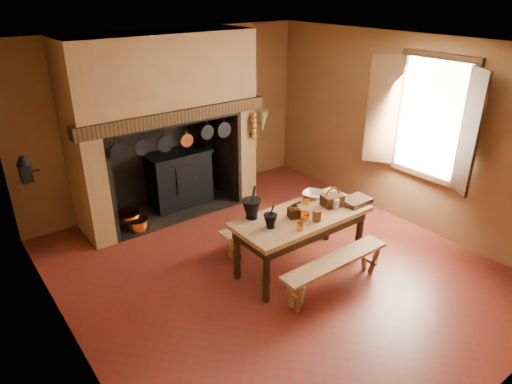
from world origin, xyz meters
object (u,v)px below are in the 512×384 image
Objects in this scene: iron_range at (179,177)px; coffee_grinder at (294,212)px; bench_front at (335,267)px; work_table at (301,223)px; wicker_basket at (332,200)px; mixing_bowl at (314,195)px.

iron_range reaches higher than coffee_grinder.
coffee_grinder is at bearing 101.41° from bench_front.
work_table is 0.54m from wicker_basket.
coffee_grinder is 0.62m from wicker_basket.
bench_front is 5.19× the size of mixing_bowl.
wicker_basket is at bearing 49.45° from bench_front.
coffee_grinder reaches higher than bench_front.
mixing_bowl is at bearing 40.45° from coffee_grinder.
mixing_bowl is at bearing 30.79° from work_table.
coffee_grinder is (-0.13, 0.63, 0.52)m from bench_front.
wicker_basket is (0.62, -0.05, 0.01)m from coffee_grinder.
iron_range is 0.90× the size of work_table.
iron_range is at bearing 110.63° from coffee_grinder.
mixing_bowl is (0.47, 0.28, 0.16)m from work_table.
bench_front is (0.33, -3.23, -0.16)m from iron_range.
bench_front is 0.82m from coffee_grinder.
iron_range is at bearing 117.91° from wicker_basket.
iron_range is 2.64m from work_table.
mixing_bowl is (0.47, 0.90, 0.48)m from bench_front.
wicker_basket is at bearing -72.69° from iron_range.
work_table is 6.00× the size of wicker_basket.
iron_range is 5.37× the size of mixing_bowl.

